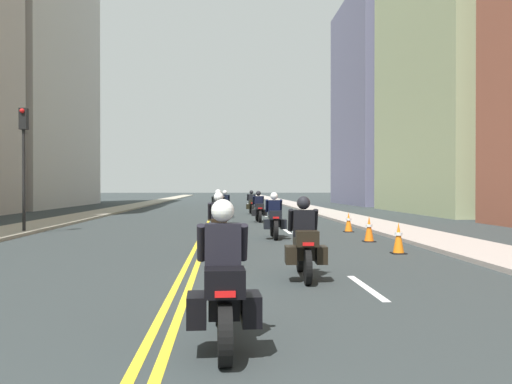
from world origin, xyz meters
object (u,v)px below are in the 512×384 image
at_px(motorcycle_1, 304,244).
at_px(motorcycle_7, 252,204).
at_px(traffic_cone_0, 398,238).
at_px(motorcycle_3, 274,220).
at_px(motorcycle_5, 259,209).
at_px(motorcycle_4, 218,212).
at_px(motorcycle_0, 223,288).
at_px(traffic_light_near, 24,147).
at_px(traffic_cone_1, 369,229).
at_px(traffic_cone_2, 349,222).
at_px(motorcycle_6, 225,206).
at_px(motorcycle_2, 219,228).

distance_m(motorcycle_1, motorcycle_7, 25.28).
bearing_deg(motorcycle_1, motorcycle_7, 92.13).
bearing_deg(traffic_cone_0, motorcycle_3, 123.03).
height_order(motorcycle_5, motorcycle_7, motorcycle_5).
bearing_deg(motorcycle_7, motorcycle_3, -92.61).
xyz_separation_m(motorcycle_3, traffic_cone_0, (2.88, -4.44, -0.23)).
relative_size(motorcycle_1, motorcycle_4, 0.99).
bearing_deg(motorcycle_0, motorcycle_4, 89.14).
height_order(motorcycle_7, traffic_light_near, traffic_light_near).
xyz_separation_m(motorcycle_1, motorcycle_7, (0.23, 25.28, -0.02)).
bearing_deg(traffic_light_near, traffic_cone_0, -29.08).
height_order(traffic_cone_1, traffic_light_near, traffic_light_near).
distance_m(motorcycle_1, traffic_cone_2, 11.15).
bearing_deg(traffic_cone_1, motorcycle_0, -112.77).
relative_size(motorcycle_5, motorcycle_6, 0.97).
relative_size(motorcycle_2, traffic_cone_2, 2.89).
distance_m(traffic_cone_0, traffic_cone_2, 6.91).
relative_size(motorcycle_3, traffic_cone_2, 2.83).
bearing_deg(motorcycle_4, traffic_light_near, -158.73).
bearing_deg(traffic_cone_0, motorcycle_4, 118.10).
xyz_separation_m(motorcycle_2, motorcycle_3, (1.86, 4.06, -0.01)).
relative_size(motorcycle_2, motorcycle_6, 1.05).
bearing_deg(traffic_cone_0, motorcycle_7, 97.48).
xyz_separation_m(motorcycle_0, motorcycle_1, (1.53, 4.24, 0.02)).
distance_m(motorcycle_1, motorcycle_3, 8.17).
relative_size(motorcycle_0, motorcycle_3, 1.00).
relative_size(motorcycle_4, traffic_light_near, 0.47).
xyz_separation_m(motorcycle_6, traffic_cone_0, (4.59, -17.54, -0.23)).
height_order(motorcycle_1, motorcycle_4, motorcycle_4).
xyz_separation_m(motorcycle_1, traffic_cone_1, (3.12, 6.83, -0.25)).
distance_m(motorcycle_5, traffic_cone_0, 13.63).
bearing_deg(motorcycle_5, traffic_cone_0, -80.20).
bearing_deg(traffic_light_near, motorcycle_5, 35.31).
relative_size(motorcycle_1, motorcycle_3, 0.98).
xyz_separation_m(motorcycle_5, traffic_light_near, (-9.28, -6.57, 2.64)).
bearing_deg(motorcycle_3, motorcycle_2, -113.65).
bearing_deg(traffic_cone_2, traffic_light_near, -179.29).
distance_m(motorcycle_3, motorcycle_7, 17.12).
distance_m(motorcycle_7, traffic_cone_1, 18.67).
bearing_deg(motorcycle_6, motorcycle_3, -82.62).
bearing_deg(motorcycle_0, motorcycle_5, 83.55).
bearing_deg(traffic_light_near, traffic_cone_1, -16.65).
relative_size(motorcycle_7, traffic_cone_0, 2.55).
bearing_deg(motorcycle_4, motorcycle_7, 83.72).
distance_m(motorcycle_0, motorcycle_1, 4.51).
distance_m(motorcycle_3, motorcycle_4, 5.11).
bearing_deg(motorcycle_5, traffic_cone_1, -76.37).
xyz_separation_m(motorcycle_3, motorcycle_5, (0.01, 8.89, -0.00)).
relative_size(motorcycle_6, traffic_light_near, 0.46).
bearing_deg(motorcycle_4, motorcycle_1, -78.85).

